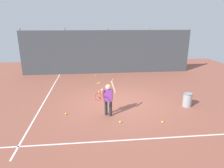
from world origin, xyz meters
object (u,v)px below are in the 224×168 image
at_px(ball_hopper, 187,100).
at_px(tennis_ball_2, 96,75).
at_px(tennis_ball_4, 162,122).
at_px(tennis_ball_1, 100,83).
at_px(tennis_ball_0, 66,114).
at_px(tennis_ball_5, 99,92).
at_px(tennis_ball_7, 113,79).
at_px(tennis_player, 108,97).
at_px(tennis_ball_6, 98,83).
at_px(tennis_ball_3, 120,122).

xyz_separation_m(ball_hopper, tennis_ball_2, (-3.60, 5.31, -0.26)).
distance_m(tennis_ball_2, tennis_ball_4, 6.93).
bearing_deg(tennis_ball_1, tennis_ball_0, -110.70).
height_order(tennis_ball_0, tennis_ball_5, same).
distance_m(tennis_ball_0, tennis_ball_2, 5.74).
relative_size(tennis_ball_5, tennis_ball_7, 1.00).
xyz_separation_m(tennis_ball_2, tennis_ball_4, (2.10, -6.60, 0.00)).
distance_m(tennis_player, tennis_ball_7, 4.84).
bearing_deg(tennis_ball_1, tennis_ball_6, -139.34).
distance_m(ball_hopper, tennis_ball_1, 4.98).
xyz_separation_m(ball_hopper, tennis_ball_3, (-2.95, -1.13, -0.26)).
relative_size(tennis_ball_1, tennis_ball_4, 1.00).
bearing_deg(tennis_ball_1, tennis_ball_5, -94.48).
distance_m(tennis_ball_1, tennis_ball_5, 1.53).
height_order(tennis_ball_3, tennis_ball_7, same).
relative_size(ball_hopper, tennis_ball_6, 8.52).
xyz_separation_m(tennis_ball_0, tennis_ball_7, (2.29, 4.51, 0.00)).
relative_size(tennis_player, tennis_ball_5, 20.46).
height_order(tennis_ball_6, tennis_ball_7, same).
bearing_deg(tennis_ball_1, tennis_ball_7, 36.94).
height_order(tennis_player, tennis_ball_1, tennis_player).
bearing_deg(tennis_ball_0, tennis_ball_2, 76.93).
bearing_deg(ball_hopper, tennis_ball_2, 124.14).
relative_size(ball_hopper, tennis_ball_7, 8.52).
xyz_separation_m(ball_hopper, tennis_ball_6, (-3.55, 3.50, -0.26)).
distance_m(tennis_ball_1, tennis_ball_4, 5.26).
distance_m(tennis_ball_0, tennis_ball_1, 4.15).
bearing_deg(ball_hopper, tennis_ball_1, 133.63).
height_order(tennis_ball_5, tennis_ball_6, same).
xyz_separation_m(ball_hopper, tennis_ball_1, (-3.43, 3.60, -0.26)).
bearing_deg(tennis_ball_0, tennis_player, -8.43).
relative_size(tennis_ball_6, tennis_ball_7, 1.00).
bearing_deg(tennis_ball_5, tennis_ball_6, 89.85).
height_order(tennis_player, tennis_ball_2, tennis_player).
relative_size(tennis_ball_0, tennis_ball_4, 1.00).
relative_size(ball_hopper, tennis_ball_2, 8.52).
distance_m(tennis_ball_3, tennis_ball_6, 4.67).
xyz_separation_m(tennis_ball_1, tennis_ball_7, (0.83, 0.62, 0.00)).
relative_size(ball_hopper, tennis_ball_5, 8.52).
bearing_deg(tennis_ball_7, tennis_ball_6, -142.58).
xyz_separation_m(tennis_player, tennis_ball_5, (-0.23, 2.60, -0.69)).
bearing_deg(tennis_ball_0, ball_hopper, 3.31).
relative_size(tennis_ball_1, tennis_ball_7, 1.00).
distance_m(tennis_ball_3, tennis_ball_7, 5.36).
bearing_deg(ball_hopper, tennis_ball_6, 135.38).
height_order(tennis_ball_1, tennis_ball_4, same).
height_order(tennis_ball_4, tennis_ball_6, same).
height_order(tennis_ball_1, tennis_ball_3, same).
xyz_separation_m(ball_hopper, tennis_ball_4, (-1.50, -1.29, -0.26)).
bearing_deg(tennis_ball_6, tennis_ball_4, -66.83).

